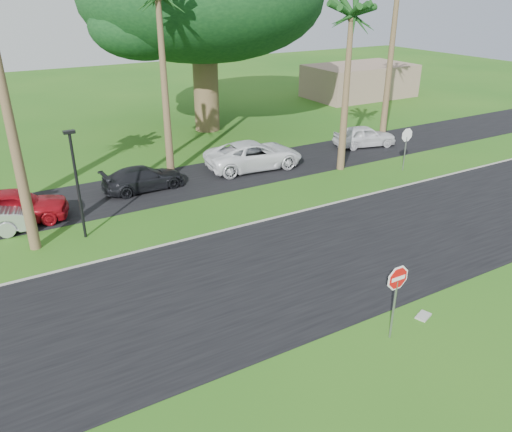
{
  "coord_description": "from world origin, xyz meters",
  "views": [
    {
      "loc": [
        -9.16,
        -11.6,
        9.71
      ],
      "look_at": [
        -0.58,
        3.31,
        1.8
      ],
      "focal_mm": 35.0,
      "sensor_mm": 36.0,
      "label": 1
    }
  ],
  "objects": [
    {
      "name": "car_minivan",
      "position": [
        4.65,
        12.62,
        0.79
      ],
      "size": [
        5.93,
        3.14,
        1.59
      ],
      "primitive_type": "imported",
      "rotation": [
        0.0,
        0.0,
        1.48
      ],
      "color": "white",
      "rests_on": "ground"
    },
    {
      "name": "canopy_tree",
      "position": [
        6.0,
        22.0,
        8.95
      ],
      "size": [
        16.5,
        16.5,
        13.12
      ],
      "color": "brown",
      "rests_on": "ground"
    },
    {
      "name": "ground",
      "position": [
        0.0,
        0.0,
        0.0
      ],
      "size": [
        120.0,
        120.0,
        0.0
      ],
      "primitive_type": "plane",
      "color": "#235A16",
      "rests_on": "ground"
    },
    {
      "name": "building_far",
      "position": [
        24.0,
        26.0,
        1.5
      ],
      "size": [
        10.0,
        6.0,
        3.0
      ],
      "primitive_type": "cube",
      "color": "gray",
      "rests_on": "ground"
    },
    {
      "name": "parking_strip",
      "position": [
        0.0,
        12.5,
        0.01
      ],
      "size": [
        120.0,
        5.0,
        0.02
      ],
      "primitive_type": "cube",
      "color": "black",
      "rests_on": "ground"
    },
    {
      "name": "stop_sign_near",
      "position": [
        0.5,
        -3.0,
        1.77
      ],
      "size": [
        1.05,
        0.07,
        2.62
      ],
      "color": "gray",
      "rests_on": "ground"
    },
    {
      "name": "car_pickup",
      "position": [
        13.21,
        12.79,
        0.7
      ],
      "size": [
        4.41,
        2.64,
        1.41
      ],
      "primitive_type": "imported",
      "rotation": [
        0.0,
        0.0,
        1.32
      ],
      "color": "white",
      "rests_on": "ground"
    },
    {
      "name": "car_red",
      "position": [
        -8.41,
        11.52,
        0.8
      ],
      "size": [
        4.99,
        2.93,
        1.6
      ],
      "primitive_type": "imported",
      "rotation": [
        0.0,
        0.0,
        1.34
      ],
      "color": "#A00D17",
      "rests_on": "ground"
    },
    {
      "name": "car_dark",
      "position": [
        -2.05,
        12.53,
        0.62
      ],
      "size": [
        4.36,
        1.94,
        1.24
      ],
      "primitive_type": "imported",
      "rotation": [
        0.0,
        0.0,
        1.62
      ],
      "color": "black",
      "rests_on": "ground"
    },
    {
      "name": "stop_sign_far",
      "position": [
        12.0,
        8.0,
        1.77
      ],
      "size": [
        1.05,
        0.07,
        2.62
      ],
      "rotation": [
        0.0,
        0.0,
        3.14
      ],
      "color": "gray",
      "rests_on": "ground"
    },
    {
      "name": "utility_slab",
      "position": [
        2.17,
        -2.78,
        0.03
      ],
      "size": [
        0.64,
        0.52,
        0.06
      ],
      "primitive_type": "cube",
      "rotation": [
        0.0,
        0.0,
        0.34
      ],
      "color": "#999991",
      "rests_on": "ground"
    },
    {
      "name": "curb",
      "position": [
        0.0,
        6.05,
        0.03
      ],
      "size": [
        120.0,
        0.12,
        0.06
      ],
      "primitive_type": "cube",
      "color": "gray",
      "rests_on": "ground"
    },
    {
      "name": "palm_right_near",
      "position": [
        9.0,
        10.0,
        8.19
      ],
      "size": [
        5.0,
        5.0,
        9.5
      ],
      "color": "brown",
      "rests_on": "ground"
    },
    {
      "name": "road",
      "position": [
        0.0,
        2.0,
        0.01
      ],
      "size": [
        120.0,
        8.0,
        0.02
      ],
      "primitive_type": "cube",
      "color": "black",
      "rests_on": "ground"
    },
    {
      "name": "streetlight_right",
      "position": [
        -6.0,
        8.5,
        2.65
      ],
      "size": [
        0.45,
        0.25,
        4.64
      ],
      "color": "black",
      "rests_on": "ground"
    }
  ]
}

